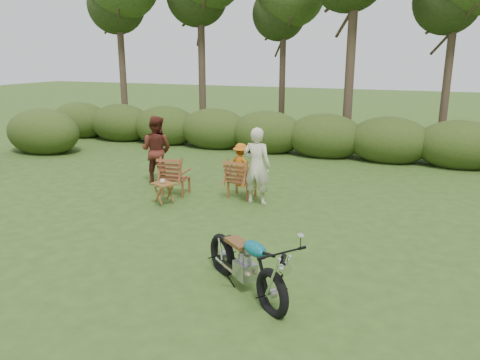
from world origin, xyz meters
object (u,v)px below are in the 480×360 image
at_px(lawn_chair_left, 176,194).
at_px(lawn_chair_right, 242,197).
at_px(child, 241,186).
at_px(motorcycle, 245,290).
at_px(side_table, 164,194).
at_px(adult_a, 256,204).
at_px(cup, 162,181).
at_px(adult_b, 158,183).

bearing_deg(lawn_chair_left, lawn_chair_right, -173.27).
xyz_separation_m(lawn_chair_left, child, (1.15, 1.27, 0.00)).
distance_m(motorcycle, side_table, 4.28).
bearing_deg(lawn_chair_left, motorcycle, 123.89).
bearing_deg(adult_a, lawn_chair_left, 1.93).
bearing_deg(lawn_chair_left, child, -139.40).
relative_size(lawn_chair_right, side_table, 1.84).
distance_m(lawn_chair_right, adult_a, 0.58).
xyz_separation_m(side_table, adult_a, (1.87, 0.85, -0.25)).
bearing_deg(cup, lawn_chair_left, 99.87).
xyz_separation_m(motorcycle, child, (-2.10, 5.00, 0.00)).
height_order(motorcycle, side_table, motorcycle).
bearing_deg(adult_b, side_table, 122.40).
relative_size(lawn_chair_right, cup, 8.00).
distance_m(lawn_chair_right, cup, 1.92).
distance_m(lawn_chair_left, adult_b, 1.19).
distance_m(cup, adult_a, 2.15).
bearing_deg(child, lawn_chair_right, 124.46).
height_order(motorcycle, child, child).
distance_m(lawn_chair_right, adult_b, 2.52).
height_order(cup, adult_b, adult_b).
xyz_separation_m(lawn_chair_left, side_table, (0.16, -0.80, 0.25)).
height_order(lawn_chair_right, adult_b, adult_b).
relative_size(lawn_chair_left, adult_a, 0.54).
bearing_deg(child, motorcycle, 123.64).
height_order(lawn_chair_right, cup, cup).
relative_size(side_table, child, 0.46).
bearing_deg(motorcycle, adult_a, 145.82).
relative_size(side_table, adult_b, 0.29).
bearing_deg(motorcycle, cup, 174.69).
relative_size(lawn_chair_right, adult_a, 0.54).
bearing_deg(side_table, cup, -120.03).
relative_size(side_table, cup, 4.34).
bearing_deg(cup, lawn_chair_right, 40.62).
bearing_deg(adult_b, motorcycle, 129.44).
distance_m(side_table, adult_a, 2.07).
xyz_separation_m(lawn_chair_right, adult_b, (-2.49, 0.33, 0.00)).
bearing_deg(lawn_chair_right, adult_a, 151.82).
bearing_deg(adult_a, cup, 25.27).
relative_size(cup, child, 0.11).
xyz_separation_m(cup, adult_b, (-1.10, 1.53, -0.55)).
xyz_separation_m(adult_a, child, (-0.87, 1.21, 0.00)).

